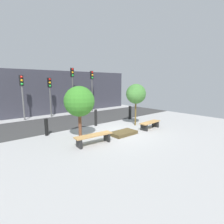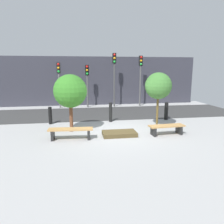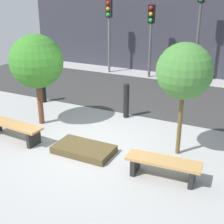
# 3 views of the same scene
# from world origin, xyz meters

# --- Properties ---
(ground_plane) EXTENTS (18.00, 18.00, 0.00)m
(ground_plane) POSITION_xyz_m (0.00, 0.00, 0.00)
(ground_plane) COLOR #A0A0A0
(road_strip) EXTENTS (18.00, 4.45, 0.01)m
(road_strip) POSITION_xyz_m (0.00, 4.75, 0.01)
(road_strip) COLOR #353535
(road_strip) RESTS_ON ground
(building_facade) EXTENTS (16.20, 0.50, 3.90)m
(building_facade) POSITION_xyz_m (0.00, 8.56, 1.95)
(building_facade) COLOR #33333D
(building_facade) RESTS_ON ground
(bench_left) EXTENTS (1.89, 0.57, 0.47)m
(bench_left) POSITION_xyz_m (-2.13, -0.55, 0.34)
(bench_left) COLOR black
(bench_left) RESTS_ON ground
(bench_right) EXTENTS (1.65, 0.58, 0.44)m
(bench_right) POSITION_xyz_m (2.13, -0.55, 0.32)
(bench_right) COLOR black
(bench_right) RESTS_ON ground
(planter_bed) EXTENTS (1.49, 0.84, 0.18)m
(planter_bed) POSITION_xyz_m (0.00, -0.35, 0.09)
(planter_bed) COLOR brown
(planter_bed) RESTS_ON ground
(tree_behind_left_bench) EXTENTS (1.54, 1.54, 2.70)m
(tree_behind_left_bench) POSITION_xyz_m (-2.13, 0.67, 1.91)
(tree_behind_left_bench) COLOR brown
(tree_behind_left_bench) RESTS_ON ground
(tree_behind_right_bench) EXTENTS (1.31, 1.31, 2.77)m
(tree_behind_right_bench) POSITION_xyz_m (2.13, 0.67, 2.11)
(tree_behind_right_bench) COLOR brown
(tree_behind_right_bench) RESTS_ON ground
(bollard_far_left) EXTENTS (0.19, 0.19, 0.93)m
(bollard_far_left) POSITION_xyz_m (-3.28, 2.27, 0.47)
(bollard_far_left) COLOR black
(bollard_far_left) RESTS_ON ground
(bollard_left) EXTENTS (0.18, 0.18, 1.10)m
(bollard_left) POSITION_xyz_m (0.00, 2.27, 0.55)
(bollard_left) COLOR black
(bollard_left) RESTS_ON ground
(bollard_center) EXTENTS (0.22, 0.22, 1.03)m
(bollard_center) POSITION_xyz_m (3.28, 2.27, 0.51)
(bollard_center) COLOR black
(bollard_center) RESTS_ON ground
(traffic_light_west) EXTENTS (0.28, 0.27, 3.39)m
(traffic_light_west) POSITION_xyz_m (-3.13, 7.26, 2.35)
(traffic_light_west) COLOR #606060
(traffic_light_west) RESTS_ON ground
(traffic_light_mid_west) EXTENTS (0.28, 0.27, 3.22)m
(traffic_light_mid_west) POSITION_xyz_m (-1.04, 7.26, 2.24)
(traffic_light_mid_west) COLOR #515151
(traffic_light_mid_west) RESTS_ON ground
(traffic_light_mid_east) EXTENTS (0.28, 0.27, 4.11)m
(traffic_light_mid_east) POSITION_xyz_m (1.04, 7.26, 2.82)
(traffic_light_mid_east) COLOR #474747
(traffic_light_mid_east) RESTS_ON ground
(traffic_light_east) EXTENTS (0.28, 0.27, 3.94)m
(traffic_light_east) POSITION_xyz_m (3.13, 7.26, 2.71)
(traffic_light_east) COLOR #525252
(traffic_light_east) RESTS_ON ground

